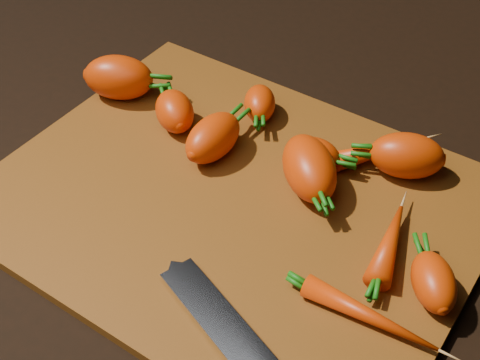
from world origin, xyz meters
The scene contains 14 objects.
ground centered at (0.00, 0.00, -0.01)m, with size 2.00×2.00×0.01m, color black.
cutting_board centered at (0.00, 0.00, 0.01)m, with size 0.50×0.40×0.01m, color brown.
carrot_0 centered at (-0.22, 0.07, 0.04)m, with size 0.09×0.05×0.05m, color red.
carrot_1 centered at (-0.13, 0.06, 0.03)m, with size 0.06×0.04×0.04m, color red.
carrot_2 centered at (0.05, 0.06, 0.04)m, with size 0.09×0.05×0.05m, color red.
carrot_3 centered at (-0.06, 0.04, 0.04)m, with size 0.08×0.05×0.05m, color red.
carrot_4 centered at (0.13, 0.14, 0.04)m, with size 0.08×0.05×0.05m, color red.
carrot_5 centered at (0.04, 0.09, 0.03)m, with size 0.06×0.04×0.04m, color red.
carrot_6 centered at (0.22, 0.00, 0.03)m, with size 0.07×0.04×0.04m, color red.
carrot_7 centered at (0.10, 0.14, 0.02)m, with size 0.11×0.02×0.02m, color red.
carrot_8 centered at (0.19, -0.06, 0.02)m, with size 0.13×0.02×0.02m, color red.
carrot_9 centered at (0.17, 0.02, 0.03)m, with size 0.10×0.03×0.03m, color red.
carrot_10 centered at (-0.05, 0.13, 0.03)m, with size 0.06×0.04×0.04m, color red.
knife centered at (0.12, -0.15, 0.02)m, with size 0.30×0.13×0.02m.
Camera 1 is at (0.28, -0.41, 0.51)m, focal length 50.00 mm.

